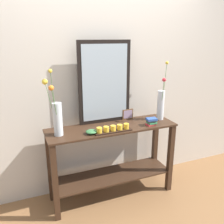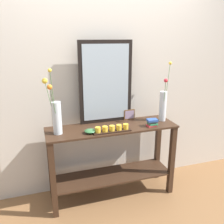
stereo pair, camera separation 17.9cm
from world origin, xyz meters
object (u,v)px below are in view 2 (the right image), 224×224
(console_table, at_px, (112,154))
(candle_tray, at_px, (112,129))
(mirror_leaning, at_px, (106,83))
(vase_right, at_px, (163,104))
(tall_vase_left, at_px, (56,114))
(picture_frame_small, at_px, (129,115))
(decorative_bowl, at_px, (90,131))
(book_stack, at_px, (152,122))

(console_table, xyz_separation_m, candle_tray, (-0.04, -0.14, 0.35))
(mirror_leaning, height_order, vase_right, mirror_leaning)
(tall_vase_left, height_order, picture_frame_small, tall_vase_left)
(candle_tray, distance_m, decorative_bowl, 0.22)
(console_table, distance_m, mirror_leaning, 0.79)
(tall_vase_left, relative_size, book_stack, 5.53)
(mirror_leaning, distance_m, picture_frame_small, 0.48)
(vase_right, height_order, book_stack, vase_right)
(mirror_leaning, xyz_separation_m, decorative_bowl, (-0.25, -0.28, -0.42))
(picture_frame_small, distance_m, book_stack, 0.32)
(mirror_leaning, bearing_deg, picture_frame_small, -2.68)
(vase_right, bearing_deg, mirror_leaning, 165.69)
(candle_tray, bearing_deg, console_table, 72.13)
(console_table, relative_size, candle_tray, 3.58)
(mirror_leaning, relative_size, candle_tray, 2.28)
(vase_right, distance_m, picture_frame_small, 0.40)
(candle_tray, relative_size, picture_frame_small, 2.97)
(mirror_leaning, bearing_deg, book_stack, -33.88)
(vase_right, height_order, picture_frame_small, vase_right)
(console_table, bearing_deg, decorative_bowl, -158.11)
(mirror_leaning, xyz_separation_m, candle_tray, (-0.03, -0.31, -0.42))
(console_table, height_order, picture_frame_small, picture_frame_small)
(picture_frame_small, distance_m, decorative_bowl, 0.59)
(console_table, relative_size, tall_vase_left, 2.18)
(picture_frame_small, xyz_separation_m, book_stack, (0.15, -0.28, -0.02))
(candle_tray, bearing_deg, book_stack, 2.84)
(decorative_bowl, height_order, book_stack, book_stack)
(candle_tray, distance_m, picture_frame_small, 0.43)
(mirror_leaning, xyz_separation_m, tall_vase_left, (-0.56, -0.19, -0.24))
(picture_frame_small, height_order, book_stack, picture_frame_small)
(candle_tray, distance_m, book_stack, 0.46)
(mirror_leaning, bearing_deg, candle_tray, -95.68)
(console_table, height_order, book_stack, book_stack)
(candle_tray, height_order, picture_frame_small, picture_frame_small)
(tall_vase_left, bearing_deg, picture_frame_small, 11.98)
(decorative_bowl, bearing_deg, mirror_leaning, 48.28)
(tall_vase_left, xyz_separation_m, candle_tray, (0.53, -0.12, -0.18))
(tall_vase_left, bearing_deg, decorative_bowl, -15.85)
(tall_vase_left, relative_size, picture_frame_small, 4.88)
(picture_frame_small, bearing_deg, candle_tray, -135.82)
(candle_tray, xyz_separation_m, decorative_bowl, (-0.22, 0.03, -0.00))
(picture_frame_small, bearing_deg, decorative_bowl, -153.06)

